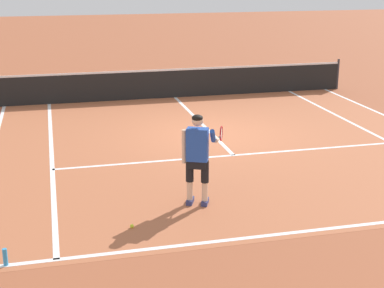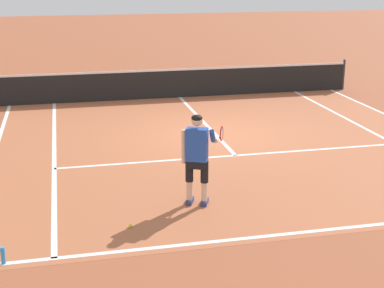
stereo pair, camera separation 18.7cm
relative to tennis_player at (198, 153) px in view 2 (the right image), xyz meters
The scene contains 11 objects.
ground_plane 4.75m from the tennis_player, 70.86° to the left, with size 80.00×80.00×0.00m, color #9E5133.
court_inner_surface 4.13m from the tennis_player, 67.69° to the left, with size 10.98×10.94×0.00m, color #B2603D.
line_baseline 2.39m from the tennis_player, 45.64° to the right, with size 10.98×0.10×0.01m, color white.
line_service 3.15m from the tennis_player, 59.45° to the left, with size 8.23×0.10×0.01m, color white.
line_centre_service 6.06m from the tennis_player, 75.24° to the left, with size 0.10×6.40×0.01m, color white.
line_singles_left 4.63m from the tennis_player, 124.93° to the left, with size 0.10×10.54×0.01m, color white.
line_singles_right 6.82m from the tennis_player, 33.36° to the left, with size 0.10×10.54×0.01m, color white.
tennis_net 9.12m from the tennis_player, 80.37° to the left, with size 11.96×0.08×1.07m.
tennis_player is the anchor object (origin of this frame).
tennis_ball_near_feet 1.80m from the tennis_player, 151.28° to the right, with size 0.07×0.07×0.07m, color #CCE02D.
water_bottle 3.76m from the tennis_player, 155.01° to the right, with size 0.07×0.07×0.27m, color #3393D6.
Camera 2 is at (-3.82, -14.02, 4.21)m, focal length 54.09 mm.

